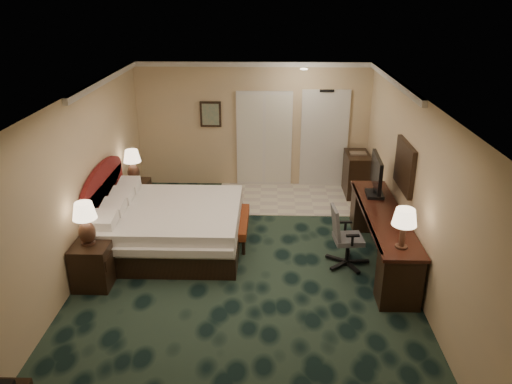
{
  "coord_description": "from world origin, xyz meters",
  "views": [
    {
      "loc": [
        0.36,
        -6.74,
        4.12
      ],
      "look_at": [
        0.16,
        0.6,
        1.09
      ],
      "focal_mm": 35.0,
      "sensor_mm": 36.0,
      "label": 1
    }
  ],
  "objects_px": {
    "lamp_far": "(133,166)",
    "desk": "(381,237)",
    "nightstand_far": "(137,196)",
    "tv": "(376,176)",
    "bed": "(172,227)",
    "bed_bench": "(236,229)",
    "lamp_near": "(86,223)",
    "desk_chair": "(349,236)",
    "nightstand_near": "(94,264)",
    "minibar": "(356,174)"
  },
  "relations": [
    {
      "from": "lamp_near",
      "to": "desk",
      "type": "height_order",
      "value": "lamp_near"
    },
    {
      "from": "lamp_near",
      "to": "bed_bench",
      "type": "distance_m",
      "value": 2.62
    },
    {
      "from": "lamp_near",
      "to": "lamp_far",
      "type": "height_order",
      "value": "lamp_near"
    },
    {
      "from": "nightstand_near",
      "to": "lamp_far",
      "type": "relative_size",
      "value": 1.06
    },
    {
      "from": "lamp_near",
      "to": "tv",
      "type": "height_order",
      "value": "tv"
    },
    {
      "from": "minibar",
      "to": "desk_chair",
      "type": "bearing_deg",
      "value": -101.37
    },
    {
      "from": "bed",
      "to": "lamp_far",
      "type": "distance_m",
      "value": 1.9
    },
    {
      "from": "bed_bench",
      "to": "desk",
      "type": "height_order",
      "value": "desk"
    },
    {
      "from": "minibar",
      "to": "lamp_near",
      "type": "bearing_deg",
      "value": -141.03
    },
    {
      "from": "lamp_near",
      "to": "minibar",
      "type": "distance_m",
      "value": 5.76
    },
    {
      "from": "bed",
      "to": "tv",
      "type": "distance_m",
      "value": 3.54
    },
    {
      "from": "lamp_near",
      "to": "bed_bench",
      "type": "xyz_separation_m",
      "value": [
        2.04,
        1.45,
        -0.78
      ]
    },
    {
      "from": "nightstand_near",
      "to": "lamp_near",
      "type": "height_order",
      "value": "lamp_near"
    },
    {
      "from": "lamp_far",
      "to": "tv",
      "type": "xyz_separation_m",
      "value": [
        4.43,
        -1.13,
        0.25
      ]
    },
    {
      "from": "nightstand_near",
      "to": "minibar",
      "type": "xyz_separation_m",
      "value": [
        4.43,
        3.62,
        0.12
      ]
    },
    {
      "from": "nightstand_far",
      "to": "tv",
      "type": "distance_m",
      "value": 4.61
    },
    {
      "from": "nightstand_near",
      "to": "minibar",
      "type": "distance_m",
      "value": 5.72
    },
    {
      "from": "bed",
      "to": "lamp_near",
      "type": "height_order",
      "value": "lamp_near"
    },
    {
      "from": "lamp_near",
      "to": "desk",
      "type": "distance_m",
      "value": 4.53
    },
    {
      "from": "nightstand_near",
      "to": "minibar",
      "type": "height_order",
      "value": "minibar"
    },
    {
      "from": "nightstand_near",
      "to": "nightstand_far",
      "type": "height_order",
      "value": "nightstand_near"
    },
    {
      "from": "nightstand_far",
      "to": "lamp_far",
      "type": "height_order",
      "value": "lamp_far"
    },
    {
      "from": "tv",
      "to": "desk_chair",
      "type": "relative_size",
      "value": 0.89
    },
    {
      "from": "bed",
      "to": "nightstand_far",
      "type": "bearing_deg",
      "value": 123.85
    },
    {
      "from": "nightstand_far",
      "to": "lamp_near",
      "type": "relative_size",
      "value": 0.94
    },
    {
      "from": "nightstand_near",
      "to": "desk",
      "type": "bearing_deg",
      "value": 10.53
    },
    {
      "from": "bed",
      "to": "minibar",
      "type": "relative_size",
      "value": 2.53
    },
    {
      "from": "nightstand_near",
      "to": "desk",
      "type": "xyz_separation_m",
      "value": [
        4.38,
        0.81,
        0.08
      ]
    },
    {
      "from": "nightstand_far",
      "to": "minibar",
      "type": "relative_size",
      "value": 0.68
    },
    {
      "from": "desk_chair",
      "to": "minibar",
      "type": "bearing_deg",
      "value": 73.64
    },
    {
      "from": "bed",
      "to": "desk",
      "type": "height_order",
      "value": "desk"
    },
    {
      "from": "desk",
      "to": "tv",
      "type": "bearing_deg",
      "value": 90.7
    },
    {
      "from": "nightstand_far",
      "to": "tv",
      "type": "bearing_deg",
      "value": -13.8
    },
    {
      "from": "nightstand_far",
      "to": "bed",
      "type": "bearing_deg",
      "value": -56.15
    },
    {
      "from": "bed_bench",
      "to": "tv",
      "type": "xyz_separation_m",
      "value": [
        2.37,
        0.1,
        0.97
      ]
    },
    {
      "from": "desk_chair",
      "to": "lamp_near",
      "type": "bearing_deg",
      "value": -175.34
    },
    {
      "from": "bed_bench",
      "to": "minibar",
      "type": "height_order",
      "value": "minibar"
    },
    {
      "from": "tv",
      "to": "desk",
      "type": "bearing_deg",
      "value": -86.26
    },
    {
      "from": "nightstand_far",
      "to": "desk",
      "type": "distance_m",
      "value": 4.77
    },
    {
      "from": "bed",
      "to": "lamp_near",
      "type": "bearing_deg",
      "value": -129.91
    },
    {
      "from": "bed",
      "to": "desk",
      "type": "xyz_separation_m",
      "value": [
        3.43,
        -0.37,
        0.05
      ]
    },
    {
      "from": "desk",
      "to": "nightstand_far",
      "type": "bearing_deg",
      "value": 157.47
    },
    {
      "from": "nightstand_near",
      "to": "lamp_near",
      "type": "relative_size",
      "value": 1.03
    },
    {
      "from": "lamp_near",
      "to": "tv",
      "type": "relative_size",
      "value": 0.73
    },
    {
      "from": "nightstand_far",
      "to": "desk_chair",
      "type": "xyz_separation_m",
      "value": [
        3.86,
        -1.98,
        0.19
      ]
    },
    {
      "from": "bed",
      "to": "bed_bench",
      "type": "bearing_deg",
      "value": 14.42
    },
    {
      "from": "lamp_near",
      "to": "desk",
      "type": "xyz_separation_m",
      "value": [
        4.42,
        0.8,
        -0.58
      ]
    },
    {
      "from": "bed",
      "to": "bed_bench",
      "type": "xyz_separation_m",
      "value": [
        1.05,
        0.27,
        -0.15
      ]
    },
    {
      "from": "lamp_far",
      "to": "desk",
      "type": "xyz_separation_m",
      "value": [
        4.44,
        -1.88,
        -0.51
      ]
    },
    {
      "from": "desk",
      "to": "tv",
      "type": "relative_size",
      "value": 3.22
    }
  ]
}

